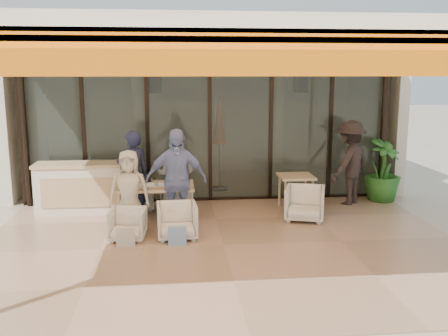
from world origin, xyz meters
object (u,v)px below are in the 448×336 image
(chair_near_right, at_px, (177,219))
(diner_grey, at_px, (176,175))
(chair_far_left, at_px, (136,193))
(diner_navy, at_px, (133,174))
(standing_woman, at_px, (350,163))
(potted_palm, at_px, (383,170))
(host_counter, at_px, (82,188))
(diner_cream, at_px, (129,191))
(dining_table, at_px, (154,188))
(chair_near_left, at_px, (128,223))
(side_chair, at_px, (305,202))
(side_table, at_px, (296,180))
(chair_far_right, at_px, (176,195))
(diner_periwinkle, at_px, (176,180))

(chair_near_right, height_order, diner_grey, diner_grey)
(chair_far_left, height_order, diner_navy, diner_navy)
(standing_woman, xyz_separation_m, potted_palm, (0.83, 0.19, -0.21))
(chair_near_right, xyz_separation_m, diner_grey, (0.00, 1.40, 0.49))
(host_counter, height_order, chair_near_right, host_counter)
(diner_grey, bearing_deg, diner_cream, 62.44)
(dining_table, distance_m, diner_grey, 0.63)
(host_counter, height_order, chair_near_left, host_counter)
(diner_navy, distance_m, side_chair, 3.40)
(chair_far_left, bearing_deg, side_table, 168.62)
(dining_table, distance_m, diner_navy, 0.63)
(chair_far_right, relative_size, diner_periwinkle, 0.34)
(chair_near_right, height_order, standing_woman, standing_woman)
(diner_grey, bearing_deg, standing_woman, -156.82)
(standing_woman, height_order, potted_palm, standing_woman)
(diner_grey, height_order, diner_periwinkle, diner_periwinkle)
(chair_far_left, distance_m, potted_palm, 5.41)
(side_table, bearing_deg, chair_near_right, -147.47)
(diner_grey, relative_size, diner_cream, 1.13)
(chair_far_right, xyz_separation_m, side_table, (2.47, -0.32, 0.32))
(diner_periwinkle, relative_size, side_table, 2.50)
(host_counter, height_order, diner_grey, diner_grey)
(potted_palm, bearing_deg, diner_cream, -163.55)
(host_counter, xyz_separation_m, potted_palm, (6.46, 0.28, 0.18))
(chair_near_left, height_order, diner_grey, diner_grey)
(chair_near_right, bearing_deg, diner_periwinkle, 86.94)
(chair_far_right, relative_size, chair_near_left, 1.04)
(chair_far_left, height_order, standing_woman, standing_woman)
(dining_table, xyz_separation_m, potted_palm, (4.98, 1.14, 0.02))
(side_table, height_order, side_chair, side_chair)
(host_counter, bearing_deg, diner_cream, -50.94)
(side_chair, bearing_deg, diner_navy, -172.08)
(host_counter, bearing_deg, side_chair, -12.68)
(chair_near_left, xyz_separation_m, diner_periwinkle, (0.84, 0.50, 0.63))
(diner_cream, distance_m, side_chair, 3.35)
(diner_navy, bearing_deg, side_chair, 148.70)
(dining_table, xyz_separation_m, side_table, (2.90, 0.62, -0.05))
(chair_near_right, bearing_deg, side_table, 29.47)
(diner_cream, bearing_deg, diner_grey, 50.04)
(host_counter, distance_m, chair_far_left, 1.08)
(side_chair, bearing_deg, chair_far_left, 179.78)
(chair_far_left, relative_size, chair_near_right, 1.05)
(diner_periwinkle, bearing_deg, side_table, 21.50)
(chair_far_left, distance_m, chair_near_right, 2.08)
(host_counter, distance_m, side_chair, 4.49)
(diner_navy, relative_size, potted_palm, 1.22)
(chair_far_right, height_order, diner_periwinkle, diner_periwinkle)
(chair_near_left, bearing_deg, side_chair, 19.89)
(side_table, bearing_deg, side_chair, -90.00)
(diner_navy, bearing_deg, diner_periwinkle, 111.56)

